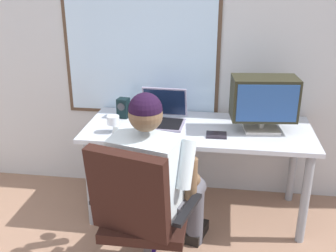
% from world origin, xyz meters
% --- Properties ---
extents(wall_rear, '(5.27, 0.08, 2.65)m').
position_xyz_m(wall_rear, '(-0.03, 2.07, 1.32)').
color(wall_rear, '#B9BCBD').
rests_on(wall_rear, ground).
extents(desk, '(1.66, 0.69, 0.72)m').
position_xyz_m(desk, '(-0.16, 1.67, 0.62)').
color(desk, gray).
rests_on(desk, ground).
extents(office_chair, '(0.64, 0.63, 0.96)m').
position_xyz_m(office_chair, '(-0.43, 0.80, 0.54)').
color(office_chair, black).
rests_on(office_chair, ground).
extents(person_seated, '(0.63, 0.80, 1.20)m').
position_xyz_m(person_seated, '(-0.37, 1.04, 0.62)').
color(person_seated, '#4D4D55').
rests_on(person_seated, ground).
extents(crt_monitor, '(0.47, 0.29, 0.39)m').
position_xyz_m(crt_monitor, '(0.30, 1.68, 0.95)').
color(crt_monitor, beige).
rests_on(crt_monitor, desk).
extents(laptop, '(0.36, 0.35, 0.25)m').
position_xyz_m(laptop, '(-0.44, 1.75, 0.78)').
color(laptop, gray).
rests_on(laptop, desk).
extents(wine_glass, '(0.09, 0.09, 0.12)m').
position_xyz_m(wine_glass, '(-0.75, 1.49, 0.80)').
color(wine_glass, silver).
rests_on(wine_glass, desk).
extents(desk_speaker, '(0.10, 0.10, 0.15)m').
position_xyz_m(desk_speaker, '(-0.75, 1.80, 0.80)').
color(desk_speaker, black).
rests_on(desk_speaker, desk).
extents(cd_case, '(0.15, 0.13, 0.01)m').
position_xyz_m(cd_case, '(-0.02, 1.53, 0.72)').
color(cd_case, black).
rests_on(cd_case, desk).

